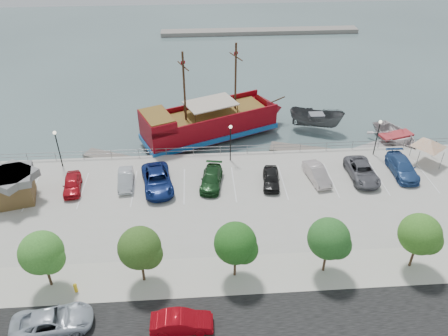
{
  "coord_description": "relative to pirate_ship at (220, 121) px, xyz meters",
  "views": [
    {
      "loc": [
        -3.46,
        -33.41,
        25.94
      ],
      "look_at": [
        -1.0,
        2.0,
        2.0
      ],
      "focal_mm": 35.0,
      "sensor_mm": 36.0,
      "label": 1
    }
  ],
  "objects": [
    {
      "name": "street_van",
      "position": [
        -13.07,
        -27.6,
        -0.24
      ],
      "size": [
        5.73,
        3.33,
        1.5
      ],
      "primitive_type": "imported",
      "rotation": [
        0.0,
        0.0,
        1.73
      ],
      "color": "#B2BCC9",
      "rests_on": "street"
    },
    {
      "name": "ground",
      "position": [
        0.74,
        -13.65,
        -1.99
      ],
      "size": [
        160.0,
        160.0,
        0.0
      ],
      "primitive_type": "plane",
      "color": "#44595A"
    },
    {
      "name": "tree_f",
      "position": [
        13.88,
        -23.72,
        2.31
      ],
      "size": [
        3.3,
        3.2,
        5.0
      ],
      "color": "#473321",
      "rests_on": "sidewalk"
    },
    {
      "name": "tree_e",
      "position": [
        6.88,
        -23.72,
        2.31
      ],
      "size": [
        3.3,
        3.2,
        5.0
      ],
      "color": "#473321",
      "rests_on": "sidewalk"
    },
    {
      "name": "dock_west",
      "position": [
        -12.76,
        -4.45,
        -1.81
      ],
      "size": [
        6.35,
        4.14,
        0.35
      ],
      "primitive_type": "cube",
      "rotation": [
        0.0,
        0.0,
        -0.42
      ],
      "color": "#6A6259",
      "rests_on": "ground"
    },
    {
      "name": "street_sedan",
      "position": [
        -4.29,
        -28.22,
        -0.28
      ],
      "size": [
        4.29,
        1.53,
        1.41
      ],
      "primitive_type": "imported",
      "rotation": [
        0.0,
        0.0,
        1.56
      ],
      "color": "#A60711",
      "rests_on": "street"
    },
    {
      "name": "parked_car_e",
      "position": [
        4.45,
        -11.9,
        -0.29
      ],
      "size": [
        2.14,
        4.24,
        1.38
      ],
      "primitive_type": "imported",
      "rotation": [
        0.0,
        0.0,
        -0.13
      ],
      "color": "black",
      "rests_on": "land_slab"
    },
    {
      "name": "pirate_ship",
      "position": [
        0.0,
        0.0,
        0.0
      ],
      "size": [
        18.98,
        11.85,
        11.86
      ],
      "rotation": [
        0.0,
        0.0,
        0.4
      ],
      "color": "maroon",
      "rests_on": "ground"
    },
    {
      "name": "far_shore",
      "position": [
        10.74,
        41.35,
        -1.59
      ],
      "size": [
        40.0,
        3.0,
        0.8
      ],
      "primitive_type": "cube",
      "color": "gray",
      "rests_on": "ground"
    },
    {
      "name": "parked_car_f",
      "position": [
        9.21,
        -11.45,
        -0.26
      ],
      "size": [
        2.25,
        4.61,
        1.45
      ],
      "primitive_type": "imported",
      "rotation": [
        0.0,
        0.0,
        0.17
      ],
      "color": "beige",
      "rests_on": "land_slab"
    },
    {
      "name": "lamp_post_left",
      "position": [
        -17.26,
        -7.15,
        1.95
      ],
      "size": [
        0.36,
        0.36,
        4.28
      ],
      "color": "black",
      "rests_on": "land_slab"
    },
    {
      "name": "tree_d",
      "position": [
        -0.12,
        -23.72,
        2.31
      ],
      "size": [
        3.3,
        3.2,
        5.0
      ],
      "color": "#473321",
      "rests_on": "sidewalk"
    },
    {
      "name": "sidewalk",
      "position": [
        0.74,
        -23.65,
        -0.97
      ],
      "size": [
        100.0,
        4.0,
        0.05
      ],
      "primitive_type": "cube",
      "color": "beige",
      "rests_on": "land_slab"
    },
    {
      "name": "lamp_post_right",
      "position": [
        16.74,
        -7.15,
        1.95
      ],
      "size": [
        0.36,
        0.36,
        4.28
      ],
      "color": "black",
      "rests_on": "land_slab"
    },
    {
      "name": "tree_b",
      "position": [
        -14.12,
        -23.72,
        2.31
      ],
      "size": [
        3.3,
        3.2,
        5.0
      ],
      "color": "#473321",
      "rests_on": "sidewalk"
    },
    {
      "name": "dock_mid",
      "position": [
        9.14,
        -4.45,
        -1.79
      ],
      "size": [
        7.21,
        4.0,
        0.4
      ],
      "primitive_type": "cube",
      "rotation": [
        0.0,
        0.0,
        -0.31
      ],
      "color": "#6C645A",
      "rests_on": "ground"
    },
    {
      "name": "dock_east",
      "position": [
        17.87,
        -4.45,
        -1.81
      ],
      "size": [
        6.34,
        4.16,
        0.35
      ],
      "primitive_type": "cube",
      "rotation": [
        0.0,
        0.0,
        0.43
      ],
      "color": "gray",
      "rests_on": "ground"
    },
    {
      "name": "seawall_railing",
      "position": [
        0.74,
        -5.85,
        -0.46
      ],
      "size": [
        50.0,
        0.06,
        1.0
      ],
      "color": "slate",
      "rests_on": "land_slab"
    },
    {
      "name": "tree_c",
      "position": [
        -7.12,
        -23.72,
        2.31
      ],
      "size": [
        3.3,
        3.2,
        5.0
      ],
      "color": "#473321",
      "rests_on": "sidewalk"
    },
    {
      "name": "canopy_tent",
      "position": [
        21.67,
        -9.06,
        1.86
      ],
      "size": [
        4.49,
        4.49,
        3.27
      ],
      "rotation": [
        0.0,
        0.0,
        -0.16
      ],
      "color": "slate",
      "rests_on": "land_slab"
    },
    {
      "name": "parked_car_h",
      "position": [
        18.31,
        -10.96,
        -0.2
      ],
      "size": [
        2.29,
        5.43,
        1.56
      ],
      "primitive_type": "imported",
      "rotation": [
        0.0,
        0.0,
        -0.02
      ],
      "color": "#2C4F8A",
      "rests_on": "land_slab"
    },
    {
      "name": "parked_car_d",
      "position": [
        -1.52,
        -11.56,
        -0.29
      ],
      "size": [
        2.76,
        5.08,
        1.4
      ],
      "primitive_type": "imported",
      "rotation": [
        0.0,
        0.0,
        -0.17
      ],
      "color": "#163C1A",
      "rests_on": "land_slab"
    },
    {
      "name": "fire_hydrant",
      "position": [
        -12.23,
        -24.45,
        -0.53
      ],
      "size": [
        0.29,
        0.29,
        0.84
      ],
      "rotation": [
        0.0,
        0.0,
        0.42
      ],
      "color": "yellow",
      "rests_on": "sidewalk"
    },
    {
      "name": "shed",
      "position": [
        -20.19,
        -12.71,
        0.64
      ],
      "size": [
        4.45,
        4.45,
        3.05
      ],
      "rotation": [
        0.0,
        0.0,
        0.23
      ],
      "color": "brown",
      "rests_on": "land_slab"
    },
    {
      "name": "parked_car_g",
      "position": [
        13.89,
        -11.42,
        -0.23
      ],
      "size": [
        2.54,
        5.45,
        1.51
      ],
      "primitive_type": "imported",
      "rotation": [
        0.0,
        0.0,
        0.01
      ],
      "color": "#5C5C63",
      "rests_on": "land_slab"
    },
    {
      "name": "lamp_post_mid",
      "position": [
        0.74,
        -7.15,
        1.95
      ],
      "size": [
        0.36,
        0.36,
        4.28
      ],
      "color": "black",
      "rests_on": "land_slab"
    },
    {
      "name": "patrol_boat",
      "position": [
        12.15,
        0.66,
        -0.68
      ],
      "size": [
        7.2,
        4.73,
        2.61
      ],
      "primitive_type": "imported",
      "rotation": [
        0.0,
        0.0,
        1.21
      ],
      "color": "#4B4C4E",
      "rests_on": "ground"
    },
    {
      "name": "parked_car_c",
      "position": [
        -6.88,
        -11.62,
        -0.16
      ],
      "size": [
        3.75,
        6.36,
        1.66
      ],
      "primitive_type": "imported",
      "rotation": [
        0.0,
        0.0,
        0.17
      ],
      "color": "navy",
      "rests_on": "land_slab"
    },
    {
      "name": "speedboat",
      "position": [
        20.96,
        -3.19,
        -1.27
      ],
      "size": [
        6.59,
        7.96,
        1.43
      ],
      "primitive_type": "imported",
      "rotation": [
        0.0,
        0.0,
        0.27
      ],
      "color": "beige",
      "rests_on": "ground"
    },
    {
      "name": "parked_car_b",
      "position": [
        -10.08,
        -10.97,
        -0.32
      ],
      "size": [
        1.72,
        4.14,
        1.33
      ],
      "primitive_type": "imported",
      "rotation": [
        0.0,
        0.0,
        0.08
      ],
      "color": "silver",
      "rests_on": "land_slab"
    },
    {
      "name": "parked_car_a",
      "position": [
        -15.22,
        -11.48,
        -0.29
      ],
      "size": [
        2.17,
        4.25,
        1.38
      ],
      "primitive_type": "imported",
      "rotation": [
        0.0,
        0.0,
        0.14
      ],
      "color": "#B4111C",
      "rests_on": "land_slab"
    }
  ]
}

